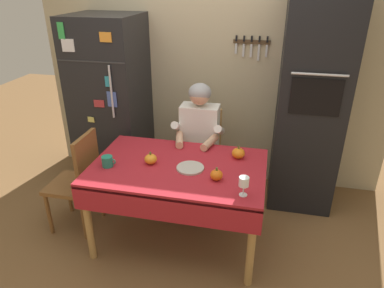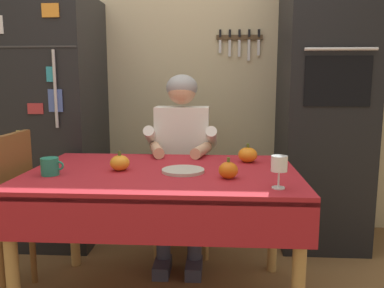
# 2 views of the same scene
# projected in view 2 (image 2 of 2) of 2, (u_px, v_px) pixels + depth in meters

# --- Properties ---
(back_wall_assembly) EXTENTS (3.70, 0.13, 2.60)m
(back_wall_assembly) POSITION_uv_depth(u_px,v_px,m) (189.00, 68.00, 3.21)
(back_wall_assembly) COLOR #BCAD89
(back_wall_assembly) RESTS_ON ground
(refrigerator) EXTENTS (0.68, 0.71, 1.80)m
(refrigerator) POSITION_uv_depth(u_px,v_px,m) (52.00, 122.00, 2.95)
(refrigerator) COLOR black
(refrigerator) RESTS_ON ground
(wall_oven) EXTENTS (0.60, 0.64, 2.10)m
(wall_oven) POSITION_uv_depth(u_px,v_px,m) (324.00, 102.00, 2.85)
(wall_oven) COLOR black
(wall_oven) RESTS_ON ground
(dining_table) EXTENTS (1.40, 0.90, 0.74)m
(dining_table) POSITION_uv_depth(u_px,v_px,m) (163.00, 187.00, 2.07)
(dining_table) COLOR tan
(dining_table) RESTS_ON ground
(chair_behind_person) EXTENTS (0.40, 0.40, 0.93)m
(chair_behind_person) POSITION_uv_depth(u_px,v_px,m) (184.00, 177.00, 2.87)
(chair_behind_person) COLOR tan
(chair_behind_person) RESTS_ON ground
(seated_person) EXTENTS (0.47, 0.55, 1.25)m
(seated_person) POSITION_uv_depth(u_px,v_px,m) (181.00, 151.00, 2.64)
(seated_person) COLOR #38384C
(seated_person) RESTS_ON ground
(coffee_mug) EXTENTS (0.12, 0.09, 0.09)m
(coffee_mug) POSITION_uv_depth(u_px,v_px,m) (50.00, 166.00, 1.97)
(coffee_mug) COLOR #237F66
(coffee_mug) RESTS_ON dining_table
(wine_glass) EXTENTS (0.07, 0.07, 0.15)m
(wine_glass) POSITION_uv_depth(u_px,v_px,m) (279.00, 165.00, 1.71)
(wine_glass) COLOR white
(wine_glass) RESTS_ON dining_table
(pumpkin_large) EXTENTS (0.10, 0.10, 0.10)m
(pumpkin_large) POSITION_uv_depth(u_px,v_px,m) (120.00, 163.00, 2.06)
(pumpkin_large) COLOR orange
(pumpkin_large) RESTS_ON dining_table
(pumpkin_medium) EXTENTS (0.11, 0.11, 0.11)m
(pumpkin_medium) POSITION_uv_depth(u_px,v_px,m) (248.00, 155.00, 2.27)
(pumpkin_medium) COLOR orange
(pumpkin_medium) RESTS_ON dining_table
(pumpkin_small) EXTENTS (0.09, 0.09, 0.10)m
(pumpkin_small) POSITION_uv_depth(u_px,v_px,m) (228.00, 170.00, 1.90)
(pumpkin_small) COLOR orange
(pumpkin_small) RESTS_ON dining_table
(serving_tray) EXTENTS (0.22, 0.22, 0.02)m
(serving_tray) POSITION_uv_depth(u_px,v_px,m) (183.00, 171.00, 2.03)
(serving_tray) COLOR #B7B2A8
(serving_tray) RESTS_ON dining_table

